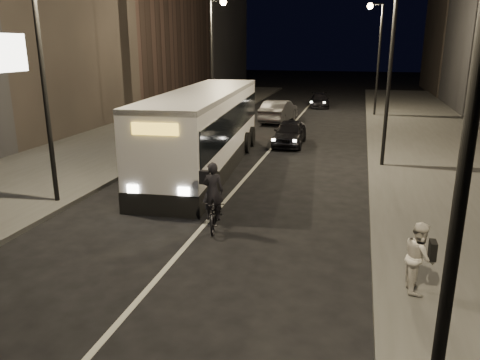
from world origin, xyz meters
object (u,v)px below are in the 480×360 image
Objects in this scene: cyclist_on_bicycle at (214,207)px; pedestrian_woman at (419,257)px; car_near at (290,133)px; car_far at (320,100)px; streetlight_right_near at (453,50)px; car_mid at (279,111)px; streetlight_right_far at (376,44)px; city_bus at (205,126)px; streetlight_left_near at (47,46)px; streetlight_right_mid at (386,45)px; streetlight_left_far at (215,45)px.

cyclist_on_bicycle is 6.15m from pedestrian_woman.
pedestrian_woman is 0.40× the size of car_near.
car_far is (0.61, 29.53, -0.13)m from cyclist_on_bicycle.
streetlight_right_near is 9.92m from cyclist_on_bicycle.
streetlight_right_near reaches higher than car_near.
car_mid is (-7.05, 23.11, -0.17)m from pedestrian_woman.
streetlight_right_far is 19.66m from city_bus.
streetlight_right_near is 2.05× the size of car_far.
car_near is at bearing 62.90° from streetlight_left_near.
city_bus is 6.64m from car_near.
streetlight_right_mid is 1.00× the size of streetlight_left_near.
city_bus is 6.14× the size of cyclist_on_bicycle.
streetlight_right_mid is 8.47m from city_bus.
streetlight_left_far reaches higher than city_bus.
streetlight_right_far is 1.00× the size of streetlight_left_near.
city_bus reaches higher than car_near.
city_bus is at bearing -166.26° from streetlight_right_mid.
car_far is (-4.91, 32.23, -0.38)m from pedestrian_woman.
streetlight_left_near is (-10.66, -8.00, 0.00)m from streetlight_right_mid.
pedestrian_woman is 0.33× the size of car_mid.
car_far is (-4.32, 20.76, -4.79)m from streetlight_right_mid.
streetlight_left_far reaches higher than car_mid.
car_mid is (-6.46, 11.65, -4.57)m from streetlight_right_mid.
streetlight_right_mid is at bearing -1.81° from pedestrian_woman.
streetlight_right_near is at bearing -67.20° from cyclist_on_bicycle.
car_far is at bearing -97.52° from car_mid.
streetlight_right_far is at bearing 90.00° from streetlight_right_near.
city_bus is at bearing 35.29° from pedestrian_woman.
car_far is at bearing 132.25° from streetlight_right_far.
car_far is at bearing 77.35° from cyclist_on_bicycle.
city_bus is at bearing -75.05° from streetlight_left_far.
streetlight_right_mid is 2.05× the size of car_far.
car_near is (-5.12, 15.45, -0.28)m from pedestrian_woman.
cyclist_on_bicycle is at bearing -98.12° from car_far.
city_bus is 7.48m from cyclist_on_bicycle.
streetlight_right_near reaches higher than car_far.
streetlight_left_far is 0.62× the size of city_bus.
car_far is (-4.32, 4.76, -4.79)m from streetlight_right_far.
car_mid is at bearing -110.14° from car_far.
car_near is 0.84× the size of car_mid.
streetlight_right_near is 21.02m from car_near.
car_far is at bearing 96.71° from streetlight_right_near.
car_mid is at bearing 103.13° from car_near.
streetlight_right_mid is 21.74m from car_far.
streetlight_right_near is 16.00m from streetlight_right_mid.
cyclist_on_bicycle is 20.47m from car_mid.
streetlight_right_mid is 7.64m from car_near.
car_far is (0.21, 16.78, -0.11)m from car_near.
streetlight_right_mid is at bearing 90.00° from streetlight_right_near.
pedestrian_woman is at bearing 112.64° from car_mid.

